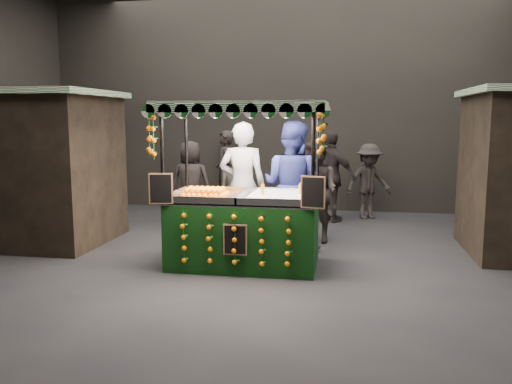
# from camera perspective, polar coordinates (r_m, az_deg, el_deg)

# --- Properties ---
(ground) EXTENTS (12.00, 12.00, 0.00)m
(ground) POSITION_cam_1_polar(r_m,az_deg,el_deg) (7.52, 1.42, -8.40)
(ground) COLOR black
(ground) RESTS_ON ground
(market_hall) EXTENTS (12.10, 10.10, 5.05)m
(market_hall) POSITION_cam_1_polar(r_m,az_deg,el_deg) (7.32, 1.52, 17.89)
(market_hall) COLOR black
(market_hall) RESTS_ON ground
(neighbour_stall_left) EXTENTS (3.00, 2.20, 2.60)m
(neighbour_stall_left) POSITION_cam_1_polar(r_m,az_deg,el_deg) (9.83, -23.90, 2.56)
(neighbour_stall_left) COLOR black
(neighbour_stall_left) RESTS_ON ground
(juice_stall) EXTENTS (2.44, 1.43, 2.36)m
(juice_stall) POSITION_cam_1_polar(r_m,az_deg,el_deg) (7.48, -1.31, -2.72)
(juice_stall) COLOR black
(juice_stall) RESTS_ON ground
(vendor_grey) EXTENTS (0.80, 0.56, 2.08)m
(vendor_grey) POSITION_cam_1_polar(r_m,az_deg,el_deg) (8.51, -1.49, 0.69)
(vendor_grey) COLOR gray
(vendor_grey) RESTS_ON ground
(vendor_blue) EXTENTS (1.23, 1.09, 2.10)m
(vendor_blue) POSITION_cam_1_polar(r_m,az_deg,el_deg) (8.45, 3.92, 0.67)
(vendor_blue) COLOR navy
(vendor_blue) RESTS_ON ground
(shopper_0) EXTENTS (0.67, 0.61, 1.53)m
(shopper_0) POSITION_cam_1_polar(r_m,az_deg,el_deg) (9.70, -2.49, -0.05)
(shopper_0) COLOR #292521
(shopper_0) RESTS_ON ground
(shopper_1) EXTENTS (1.09, 1.05, 1.76)m
(shopper_1) POSITION_cam_1_polar(r_m,az_deg,el_deg) (9.04, 6.62, 0.06)
(shopper_1) COLOR #292321
(shopper_1) RESTS_ON ground
(shopper_2) EXTENTS (1.19, 0.92, 1.88)m
(shopper_2) POSITION_cam_1_polar(r_m,az_deg,el_deg) (10.82, 8.22, 1.65)
(shopper_2) COLOR black
(shopper_2) RESTS_ON ground
(shopper_3) EXTENTS (1.19, 0.98, 1.61)m
(shopper_3) POSITION_cam_1_polar(r_m,az_deg,el_deg) (11.33, 12.24, 1.14)
(shopper_3) COLOR black
(shopper_3) RESTS_ON ground
(shopper_4) EXTENTS (0.83, 0.55, 1.69)m
(shopper_4) POSITION_cam_1_polar(r_m,az_deg,el_deg) (10.57, -7.18, 1.01)
(shopper_4) COLOR black
(shopper_4) RESTS_ON ground
(shopper_6) EXTENTS (0.61, 0.77, 1.86)m
(shopper_6) POSITION_cam_1_polar(r_m,az_deg,el_deg) (12.12, -3.43, 2.35)
(shopper_6) COLOR #2D2625
(shopper_6) RESTS_ON ground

